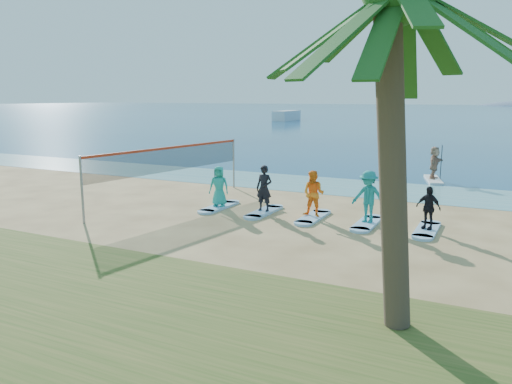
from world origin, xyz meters
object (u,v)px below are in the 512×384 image
at_px(student_0, 219,186).
at_px(student_1, 264,188).
at_px(surfboard_3, 367,223).
at_px(student_4, 428,208).
at_px(paddleboarder, 434,163).
at_px(surfboard_4, 427,230).
at_px(volleyball_net, 170,160).
at_px(boat_offshore_a, 287,120).
at_px(surfboard_2, 313,217).
at_px(student_3, 368,197).
at_px(surfboard_1, 264,212).
at_px(student_2, 314,194).
at_px(paddleboard, 433,180).
at_px(surfboard_0, 219,207).

bearing_deg(student_0, student_1, -15.24).
bearing_deg(surfboard_3, student_4, 0.00).
bearing_deg(paddleboarder, surfboard_4, -164.76).
bearing_deg(surfboard_3, volleyball_net, -179.95).
height_order(surfboard_3, surfboard_4, same).
bearing_deg(volleyball_net, boat_offshore_a, 109.29).
height_order(paddleboarder, student_0, paddleboarder).
relative_size(surfboard_2, surfboard_4, 1.00).
relative_size(surfboard_2, student_3, 1.16).
height_order(surfboard_1, student_2, student_2).
height_order(volleyball_net, surfboard_2, volleyball_net).
xyz_separation_m(volleyball_net, surfboard_4, (10.80, 0.01, -1.86)).
height_order(paddleboarder, surfboard_1, paddleboarder).
bearing_deg(surfboard_4, student_3, 180.00).
height_order(student_0, surfboard_3, student_0).
bearing_deg(student_0, paddleboarder, 42.42).
xyz_separation_m(boat_offshore_a, surfboard_1, (30.71, -74.76, 0.04)).
height_order(surfboard_2, student_2, student_2).
height_order(paddleboard, boat_offshore_a, boat_offshore_a).
height_order(paddleboarder, student_3, student_3).
relative_size(surfboard_4, student_4, 1.47).
bearing_deg(surfboard_0, surfboard_4, 0.00).
distance_m(paddleboard, student_4, 11.38).
relative_size(student_0, student_3, 0.88).
distance_m(surfboard_3, student_4, 2.23).
relative_size(student_2, surfboard_3, 0.80).
distance_m(student_1, surfboard_2, 2.30).
height_order(volleyball_net, student_1, volleyball_net).
bearing_deg(student_2, paddleboard, 77.32).
distance_m(paddleboarder, student_0, 13.36).
bearing_deg(student_3, surfboard_0, -167.93).
relative_size(paddleboarder, student_4, 1.19).
bearing_deg(paddleboard, boat_offshore_a, 105.27).
height_order(boat_offshore_a, student_1, student_1).
relative_size(student_3, surfboard_4, 0.86).
height_order(student_1, surfboard_2, student_1).
relative_size(surfboard_0, surfboard_4, 1.00).
relative_size(volleyball_net, surfboard_2, 4.08).
relative_size(surfboard_0, surfboard_2, 1.00).
height_order(paddleboarder, surfboard_2, paddleboarder).
relative_size(surfboard_1, student_1, 1.20).
relative_size(volleyball_net, surfboard_0, 4.08).
height_order(student_2, surfboard_3, student_2).
distance_m(paddleboard, student_3, 11.36).
height_order(volleyball_net, surfboard_3, volleyball_net).
relative_size(volleyball_net, surfboard_1, 4.08).
bearing_deg(paddleboard, student_0, -136.49).
relative_size(paddleboarder, surfboard_3, 0.81).
bearing_deg(surfboard_1, volleyball_net, -179.91).
xyz_separation_m(student_1, surfboard_4, (6.26, 0.00, -0.96)).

